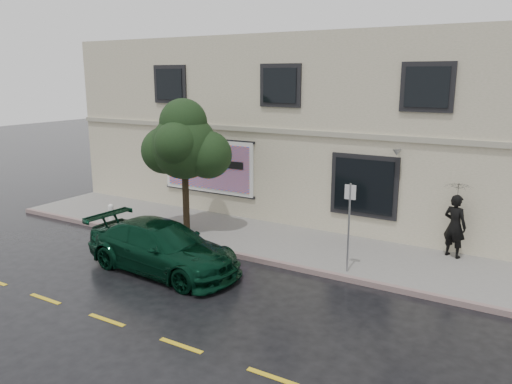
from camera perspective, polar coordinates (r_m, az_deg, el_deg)
The scene contains 12 objects.
ground at distance 14.77m, azimuth -6.61°, elevation -8.93°, with size 90.00×90.00×0.00m, color black.
sidewalk at distance 17.27m, azimuth -0.06°, elevation -5.27°, with size 20.00×3.50×0.15m, color gray.
curb at distance 15.88m, azimuth -3.32°, elevation -6.97°, with size 20.00×0.18×0.16m, color gray.
road_marking at distance 12.44m, azimuth -16.69°, elevation -13.83°, with size 19.00×0.12×0.01m, color gold.
building at distance 21.62m, azimuth 7.83°, elevation 7.64°, with size 20.00×8.12×7.00m.
billboard at distance 19.86m, azimuth -5.54°, elevation 3.00°, with size 4.30×0.16×2.20m.
car at distance 14.70m, azimuth -10.65°, elevation -6.21°, with size 2.17×4.92×1.43m, color black.
pedestrian at distance 16.20m, azimuth 21.77°, elevation -3.62°, with size 0.71×0.47×1.94m, color black.
umbrella at distance 15.89m, azimuth 22.16°, elevation 0.85°, with size 0.86×0.86×0.64m, color black.
street_tree at distance 17.27m, azimuth -8.22°, elevation 5.14°, with size 2.26×2.26×4.17m.
fire_hydrant at distance 19.36m, azimuth -16.20°, elevation -2.41°, with size 0.31×0.29×0.75m.
sign_pole at distance 13.98m, azimuth 10.59°, elevation -3.08°, with size 0.31×0.05×2.54m.
Camera 1 is at (8.39, -10.83, 5.53)m, focal length 35.00 mm.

